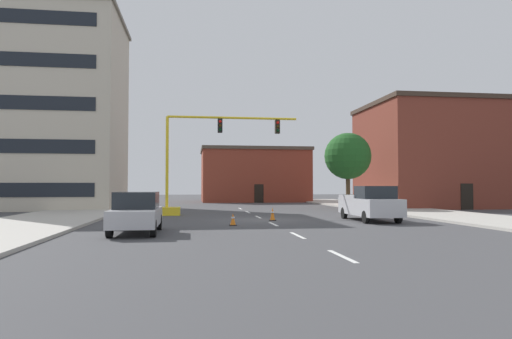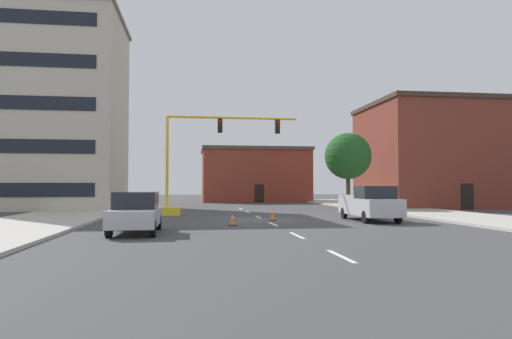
% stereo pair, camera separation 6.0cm
% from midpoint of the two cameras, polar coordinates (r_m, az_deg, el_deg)
% --- Properties ---
extents(ground_plane, '(160.00, 160.00, 0.00)m').
position_cam_midpoint_polar(ground_plane, '(27.00, 0.99, -6.29)').
color(ground_plane, '#424244').
extents(sidewalk_left, '(6.00, 56.00, 0.14)m').
position_cam_midpoint_polar(sidewalk_left, '(35.61, -21.44, -5.01)').
color(sidewalk_left, '#B2ADA3').
rests_on(sidewalk_left, ground_plane).
extents(sidewalk_right, '(6.00, 56.00, 0.14)m').
position_cam_midpoint_polar(sidewalk_right, '(38.44, 17.74, -4.83)').
color(sidewalk_right, '#B2ADA3').
rests_on(sidewalk_right, ground_plane).
extents(lane_stripe_seg_0, '(0.16, 2.40, 0.01)m').
position_cam_midpoint_polar(lane_stripe_seg_0, '(13.42, 10.53, -10.54)').
color(lane_stripe_seg_0, silver).
rests_on(lane_stripe_seg_0, ground_plane).
extents(lane_stripe_seg_1, '(0.16, 2.40, 0.01)m').
position_cam_midpoint_polar(lane_stripe_seg_1, '(18.68, 5.11, -8.16)').
color(lane_stripe_seg_1, silver).
rests_on(lane_stripe_seg_1, ground_plane).
extents(lane_stripe_seg_2, '(0.16, 2.40, 0.01)m').
position_cam_midpoint_polar(lane_stripe_seg_2, '(24.05, 2.12, -6.80)').
color(lane_stripe_seg_2, silver).
rests_on(lane_stripe_seg_2, ground_plane).
extents(lane_stripe_seg_3, '(0.16, 2.40, 0.01)m').
position_cam_midpoint_polar(lane_stripe_seg_3, '(29.46, 0.23, -5.93)').
color(lane_stripe_seg_3, silver).
rests_on(lane_stripe_seg_3, ground_plane).
extents(lane_stripe_seg_4, '(0.16, 2.40, 0.01)m').
position_cam_midpoint_polar(lane_stripe_seg_4, '(34.90, -1.07, -5.33)').
color(lane_stripe_seg_4, silver).
rests_on(lane_stripe_seg_4, ground_plane).
extents(lane_stripe_seg_5, '(0.16, 2.40, 0.01)m').
position_cam_midpoint_polar(lane_stripe_seg_5, '(40.36, -2.01, -4.88)').
color(lane_stripe_seg_5, silver).
rests_on(lane_stripe_seg_5, ground_plane).
extents(building_tall_left, '(12.71, 10.85, 17.17)m').
position_cam_midpoint_polar(building_tall_left, '(44.81, -24.41, 6.60)').
color(building_tall_left, beige).
rests_on(building_tall_left, ground_plane).
extents(building_brick_center, '(13.55, 9.63, 6.79)m').
position_cam_midpoint_polar(building_brick_center, '(59.17, -0.32, -0.69)').
color(building_brick_center, brown).
rests_on(building_brick_center, ground_plane).
extents(building_row_right, '(12.42, 11.09, 9.88)m').
position_cam_midpoint_polar(building_row_right, '(47.08, 21.10, 1.68)').
color(building_row_right, brown).
rests_on(building_row_right, ground_plane).
extents(traffic_signal_gantry, '(9.91, 1.20, 6.83)m').
position_cam_midpoint_polar(traffic_signal_gantry, '(31.73, -8.70, -1.49)').
color(traffic_signal_gantry, yellow).
rests_on(traffic_signal_gantry, ground_plane).
extents(tree_right_mid, '(3.93, 3.93, 6.49)m').
position_cam_midpoint_polar(tree_right_mid, '(39.46, 11.31, 1.62)').
color(tree_right_mid, '#4C3823').
rests_on(tree_right_mid, ground_plane).
extents(pickup_truck_silver, '(2.10, 5.43, 1.99)m').
position_cam_midpoint_polar(pickup_truck_silver, '(27.01, 13.91, -4.16)').
color(pickup_truck_silver, '#BCBCC1').
rests_on(pickup_truck_silver, ground_plane).
extents(sedan_silver_near_left, '(1.88, 4.51, 1.74)m').
position_cam_midpoint_polar(sedan_silver_near_left, '(20.00, -14.72, -5.16)').
color(sedan_silver_near_left, '#B7B7BC').
rests_on(sedan_silver_near_left, ground_plane).
extents(traffic_cone_roadside_a, '(0.36, 0.36, 0.63)m').
position_cam_midpoint_polar(traffic_cone_roadside_a, '(23.19, -2.96, -6.23)').
color(traffic_cone_roadside_a, black).
rests_on(traffic_cone_roadside_a, ground_plane).
extents(traffic_cone_roadside_b, '(0.36, 0.36, 0.76)m').
position_cam_midpoint_polar(traffic_cone_roadside_b, '(26.49, 2.01, -5.57)').
color(traffic_cone_roadside_b, black).
rests_on(traffic_cone_roadside_b, ground_plane).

